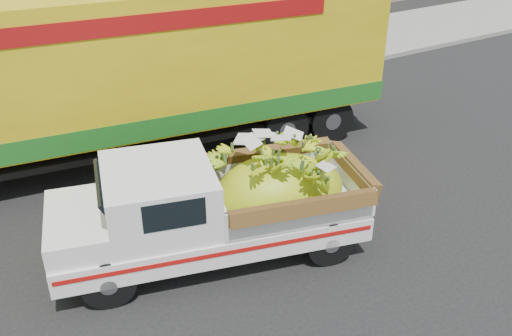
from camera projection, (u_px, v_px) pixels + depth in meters
ground at (170, 267)px, 9.61m from camera, size 100.00×100.00×0.00m
curb at (69, 123)px, 14.48m from camera, size 60.00×0.25×0.15m
sidewalk at (50, 96)px, 16.06m from camera, size 60.00×4.00×0.14m
pickup_truck at (233, 203)px, 9.55m from camera, size 5.46×3.07×1.81m
semi_trailer at (117, 69)px, 11.93m from camera, size 12.04×3.97×3.80m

